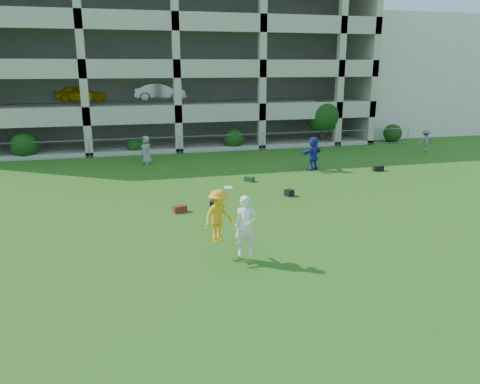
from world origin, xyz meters
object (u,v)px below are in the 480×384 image
object	(u,v)px
bystander_f	(425,141)
frisbee_contest	(227,219)
bystander_c	(146,150)
bystander_d	(313,154)
stucco_building	(403,75)
crate_d	(289,193)
parking_garage	(163,64)

from	to	relation	value
bystander_f	frisbee_contest	size ratio (longest dim) A/B	0.77
bystander_c	frisbee_contest	world-z (taller)	frisbee_contest
bystander_c	bystander_d	bearing A→B (deg)	37.24
bystander_c	frisbee_contest	bearing A→B (deg)	-22.75
frisbee_contest	stucco_building	bearing A→B (deg)	49.14
bystander_c	crate_d	distance (m)	10.96
bystander_f	crate_d	distance (m)	15.66
crate_d	frisbee_contest	size ratio (longest dim) A/B	0.17
stucco_building	frisbee_contest	bearing A→B (deg)	-130.86
frisbee_contest	crate_d	bearing A→B (deg)	55.30
crate_d	parking_garage	xyz separation A→B (m)	(-3.51, 20.96, 5.86)
stucco_building	parking_garage	bearing A→B (deg)	-179.25
stucco_building	bystander_f	world-z (taller)	stucco_building
bystander_c	crate_d	xyz separation A→B (m)	(5.95, -9.17, -0.72)
crate_d	bystander_f	bearing A→B (deg)	32.14
bystander_d	parking_garage	world-z (taller)	parking_garage
bystander_c	parking_garage	bearing A→B (deg)	140.23
stucco_building	bystander_d	world-z (taller)	stucco_building
bystander_f	frisbee_contest	distance (m)	23.12
bystander_d	crate_d	world-z (taller)	bystander_d
bystander_c	bystander_f	bearing A→B (deg)	59.40
bystander_c	parking_garage	distance (m)	13.09
bystander_d	frisbee_contest	bearing A→B (deg)	25.32
bystander_d	bystander_c	bearing A→B (deg)	-55.07
bystander_c	parking_garage	size ratio (longest dim) A/B	0.06
bystander_d	crate_d	distance (m)	5.98
bystander_f	frisbee_contest	bearing A→B (deg)	43.53
bystander_f	frisbee_contest	world-z (taller)	frisbee_contest
crate_d	bystander_c	bearing A→B (deg)	122.98
stucco_building	frisbee_contest	size ratio (longest dim) A/B	7.71
frisbee_contest	bystander_f	bearing A→B (deg)	39.86
bystander_c	bystander_f	xyz separation A→B (m)	(19.20, -0.85, -0.07)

